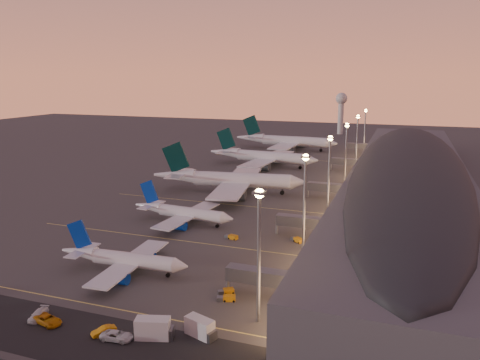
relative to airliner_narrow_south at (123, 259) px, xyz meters
name	(u,v)px	position (x,y,z in m)	size (l,w,h in m)	color
ground	(182,234)	(1.13, 28.68, -3.08)	(700.00, 700.00, 0.00)	#3E3B39
airliner_narrow_south	(123,259)	(0.00, 0.00, 0.00)	(33.29, 29.75, 11.90)	silver
airliner_narrow_north	(183,212)	(-3.76, 38.93, 0.22)	(35.67, 31.98, 12.74)	silver
airliner_wide_near	(228,180)	(-4.25, 80.70, 2.04)	(62.01, 57.09, 19.87)	silver
airliner_wide_mid	(262,156)	(-7.95, 138.70, 1.80)	(59.28, 54.21, 18.96)	silver
airliner_wide_far	(285,141)	(-10.16, 196.05, 2.33)	(65.60, 59.73, 21.00)	silver
terminal_building	(409,172)	(62.96, 101.15, 5.71)	(56.35, 255.00, 17.46)	#4D4E53
light_masts	(340,149)	(37.13, 93.68, 14.48)	(2.20, 217.20, 25.90)	gray
radar_tower	(341,106)	(11.13, 288.68, 18.80)	(9.00, 9.00, 32.50)	silver
service_lane	(45,329)	(1.13, -27.32, -3.07)	(260.00, 16.00, 0.01)	black
lane_markings	(230,201)	(1.13, 68.68, -3.07)	(90.00, 180.36, 0.00)	#D8C659
baggage_tug_a	(227,298)	(28.55, -5.56, -2.56)	(4.08, 2.61, 1.14)	#C97A0A
baggage_tug_b	(227,291)	(27.26, -2.48, -2.61)	(3.57, 3.03, 1.02)	#C97A0A
baggage_tug_c	(232,237)	(16.21, 29.92, -2.55)	(4.14, 2.46, 1.16)	#C97A0A
catering_truck_a	(201,328)	(29.09, -19.76, -1.50)	(6.40, 4.07, 3.37)	silver
catering_truck_b	(155,329)	(21.63, -23.02, -1.32)	(7.12, 4.34, 3.75)	silver
baggage_tug_d	(297,240)	(34.41, 33.88, -2.53)	(4.09, 3.62, 1.18)	#C97A0A
service_van_c	(38,315)	(-2.93, -24.49, -2.32)	(2.13, 5.24, 1.52)	silver
service_van_d	(104,331)	(12.39, -25.13, -2.34)	(1.55, 4.44, 1.46)	#C97A0A
service_van_e	(117,336)	(15.62, -25.85, -2.27)	(2.67, 5.78, 1.61)	silver
service_van_f	(48,320)	(0.27, -25.53, -2.24)	(2.76, 6.00, 1.67)	#C97A0A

